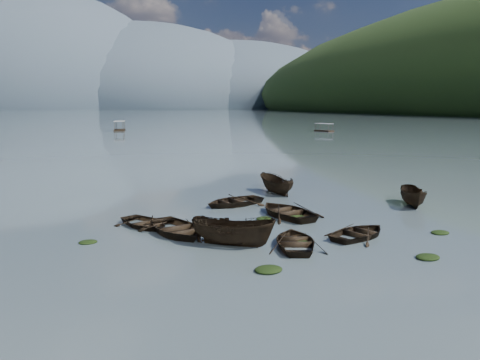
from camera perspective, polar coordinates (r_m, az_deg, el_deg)
name	(u,v)px	position (r m, az deg, el deg)	size (l,w,h in m)	color
ground_plane	(331,260)	(22.76, 10.99, -9.51)	(2400.00, 2400.00, 0.00)	slate
haze_mtn_b	(31,109)	(919.54, -24.16, 7.93)	(520.00, 520.00, 340.00)	#475666
haze_mtn_c	(144,108)	(930.68, -11.65, 8.54)	(520.00, 520.00, 260.00)	#475666
haze_mtn_d	(231,108)	(976.28, -1.05, 8.75)	(520.00, 520.00, 220.00)	#475666
rowboat_0	(176,234)	(26.88, -7.76, -6.51)	(3.50, 4.90, 1.02)	black
rowboat_1	(295,246)	(24.61, 6.78, -7.97)	(3.03, 4.24, 0.88)	black
rowboat_2	(233,245)	(24.53, -0.89, -7.96)	(1.71, 4.56, 1.76)	black
rowboat_3	(287,216)	(30.97, 5.74, -4.36)	(3.60, 5.04, 1.04)	black
rowboat_4	(360,237)	(26.87, 14.38, -6.72)	(2.93, 4.10, 0.85)	black
rowboat_5	(413,206)	(36.14, 20.33, -2.94)	(1.56, 4.16, 1.60)	black
rowboat_6	(145,226)	(28.74, -11.47, -5.58)	(2.85, 3.99, 0.83)	black
rowboat_7	(234,205)	(34.07, -0.74, -3.07)	(3.30, 4.62, 0.96)	black
rowboat_8	(276,193)	(38.66, 4.37, -1.63)	(1.67, 4.44, 1.71)	black
weed_clump_0	(269,271)	(20.93, 3.50, -11.04)	(1.26, 1.03, 0.28)	black
weed_clump_1	(303,244)	(24.95, 7.71, -7.74)	(0.93, 0.74, 0.20)	black
weed_clump_2	(428,258)	(24.22, 21.91, -8.87)	(1.19, 0.95, 0.26)	black
weed_clump_3	(264,219)	(29.93, 2.91, -4.81)	(1.00, 0.84, 0.22)	black
weed_clump_4	(440,233)	(29.01, 23.21, -6.01)	(1.09, 0.86, 0.23)	black
weed_clump_5	(88,243)	(26.20, -18.03, -7.30)	(0.97, 0.79, 0.21)	black
weed_clump_6	(211,233)	(26.90, -3.61, -6.43)	(1.04, 0.86, 0.22)	black
weed_clump_7	(297,219)	(30.31, 6.98, -4.69)	(1.15, 0.92, 0.25)	black
pontoon_centre	(120,131)	(136.29, -14.46, 5.85)	(2.82, 6.76, 2.59)	black
pontoon_right	(324,131)	(130.34, 10.19, 5.85)	(2.26, 5.43, 2.08)	black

